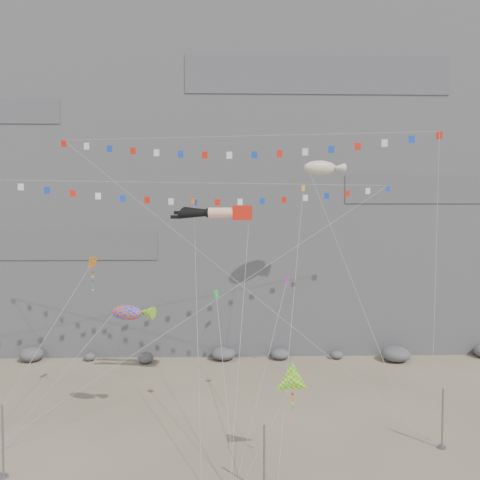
# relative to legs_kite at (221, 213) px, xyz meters

# --- Properties ---
(ground) EXTENTS (120.00, 120.00, 0.00)m
(ground) POSITION_rel_legs_kite_xyz_m (0.11, -5.54, -15.29)
(ground) COLOR gray
(ground) RESTS_ON ground
(cliff) EXTENTS (80.00, 28.00, 50.00)m
(cliff) POSITION_rel_legs_kite_xyz_m (0.11, 26.46, 9.71)
(cliff) COLOR slate
(cliff) RESTS_ON ground
(talus_boulders) EXTENTS (60.00, 3.00, 1.20)m
(talus_boulders) POSITION_rel_legs_kite_xyz_m (0.11, 11.46, -14.69)
(talus_boulders) COLOR #5D5D61
(talus_boulders) RESTS_ON ground
(anchor_pole_left) EXTENTS (0.12, 0.12, 4.24)m
(anchor_pole_left) POSITION_rel_legs_kite_xyz_m (-12.30, -10.74, -13.17)
(anchor_pole_left) COLOR slate
(anchor_pole_left) RESTS_ON ground
(anchor_pole_center) EXTENTS (0.12, 0.12, 3.73)m
(anchor_pole_center) POSITION_rel_legs_kite_xyz_m (2.51, -12.61, -13.43)
(anchor_pole_center) COLOR slate
(anchor_pole_center) RESTS_ON ground
(anchor_pole_right) EXTENTS (0.12, 0.12, 3.92)m
(anchor_pole_right) POSITION_rel_legs_kite_xyz_m (14.40, -8.04, -13.33)
(anchor_pole_right) COLOR slate
(anchor_pole_right) RESTS_ON ground
(legs_kite) EXTENTS (6.51, 14.18, 19.81)m
(legs_kite) POSITION_rel_legs_kite_xyz_m (0.00, 0.00, 0.00)
(legs_kite) COLOR red
(legs_kite) RESTS_ON ground
(flag_banner_upper) EXTENTS (33.64, 15.27, 25.81)m
(flag_banner_upper) POSITION_rel_legs_kite_xyz_m (-1.33, 3.39, 2.64)
(flag_banner_upper) COLOR red
(flag_banner_upper) RESTS_ON ground
(flag_banner_lower) EXTENTS (29.24, 9.04, 25.52)m
(flag_banner_lower) POSITION_rel_legs_kite_xyz_m (1.70, -0.38, 5.99)
(flag_banner_lower) COLOR red
(flag_banner_lower) RESTS_ON ground
(harlequin_kite) EXTENTS (6.46, 8.16, 14.66)m
(harlequin_kite) POSITION_rel_legs_kite_xyz_m (-9.82, -1.29, -3.84)
(harlequin_kite) COLOR red
(harlequin_kite) RESTS_ON ground
(fish_windsock) EXTENTS (9.34, 6.38, 12.14)m
(fish_windsock) POSITION_rel_legs_kite_xyz_m (-6.65, -4.07, -7.13)
(fish_windsock) COLOR #FF4C0D
(fish_windsock) RESTS_ON ground
(delta_kite) EXTENTS (4.76, 3.95, 7.33)m
(delta_kite) POSITION_rel_legs_kite_xyz_m (4.37, -10.19, -10.03)
(delta_kite) COLOR yellow
(delta_kite) RESTS_ON ground
(blimp_windsock) EXTENTS (6.39, 13.04, 23.09)m
(blimp_windsock) POSITION_rel_legs_kite_xyz_m (8.99, 5.17, 4.15)
(blimp_windsock) COLOR beige
(blimp_windsock) RESTS_ON ground
(small_kite_a) EXTENTS (2.10, 15.48, 22.05)m
(small_kite_a) POSITION_rel_legs_kite_xyz_m (-2.32, 2.93, 0.74)
(small_kite_a) COLOR orange
(small_kite_a) RESTS_ON ground
(small_kite_b) EXTENTS (4.55, 9.37, 13.92)m
(small_kite_b) POSITION_rel_legs_kite_xyz_m (5.00, -2.28, -5.24)
(small_kite_b) COLOR purple
(small_kite_b) RESTS_ON ground
(small_kite_c) EXTENTS (1.88, 9.30, 12.86)m
(small_kite_c) POSITION_rel_legs_kite_xyz_m (-0.25, -4.20, -5.90)
(small_kite_c) COLOR green
(small_kite_c) RESTS_ON ground
(small_kite_d) EXTENTS (4.42, 15.75, 23.38)m
(small_kite_d) POSITION_rel_legs_kite_xyz_m (6.92, 2.21, 1.70)
(small_kite_d) COLOR #FDB015
(small_kite_d) RESTS_ON ground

